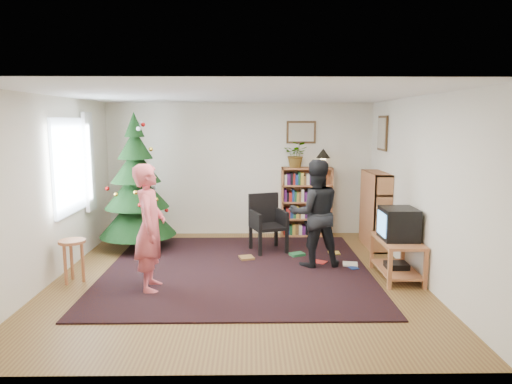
{
  "coord_description": "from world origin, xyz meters",
  "views": [
    {
      "loc": [
        0.19,
        -6.13,
        2.16
      ],
      "look_at": [
        0.28,
        0.66,
        1.1
      ],
      "focal_mm": 32.0,
      "sensor_mm": 36.0,
      "label": 1
    }
  ],
  "objects_px": {
    "stool": "(72,250)",
    "person_by_chair": "(315,213)",
    "crt_tv": "(398,224)",
    "picture_back": "(301,132)",
    "table_lamp": "(323,155)",
    "bookshelf_right": "(375,209)",
    "christmas_tree": "(137,193)",
    "bookshelf_back": "(306,201)",
    "picture_right": "(383,133)",
    "person_standing": "(150,228)",
    "tv_stand": "(397,255)",
    "armchair": "(268,220)",
    "potted_plant": "(296,154)"
  },
  "relations": [
    {
      "from": "armchair",
      "to": "person_by_chair",
      "type": "bearing_deg",
      "value": -70.93
    },
    {
      "from": "bookshelf_right",
      "to": "potted_plant",
      "type": "bearing_deg",
      "value": 58.08
    },
    {
      "from": "picture_back",
      "to": "picture_right",
      "type": "bearing_deg",
      "value": -28.69
    },
    {
      "from": "table_lamp",
      "to": "bookshelf_right",
      "type": "bearing_deg",
      "value": -45.53
    },
    {
      "from": "bookshelf_back",
      "to": "table_lamp",
      "type": "relative_size",
      "value": 3.68
    },
    {
      "from": "bookshelf_back",
      "to": "person_by_chair",
      "type": "relative_size",
      "value": 0.81
    },
    {
      "from": "christmas_tree",
      "to": "tv_stand",
      "type": "bearing_deg",
      "value": -21.04
    },
    {
      "from": "picture_right",
      "to": "stool",
      "type": "distance_m",
      "value": 5.27
    },
    {
      "from": "armchair",
      "to": "potted_plant",
      "type": "bearing_deg",
      "value": 42.12
    },
    {
      "from": "picture_right",
      "to": "tv_stand",
      "type": "bearing_deg",
      "value": -98.0
    },
    {
      "from": "picture_right",
      "to": "table_lamp",
      "type": "relative_size",
      "value": 1.7
    },
    {
      "from": "armchair",
      "to": "bookshelf_back",
      "type": "bearing_deg",
      "value": 34.19
    },
    {
      "from": "tv_stand",
      "to": "table_lamp",
      "type": "xyz_separation_m",
      "value": [
        -0.67,
        2.4,
        1.21
      ]
    },
    {
      "from": "bookshelf_back",
      "to": "tv_stand",
      "type": "height_order",
      "value": "bookshelf_back"
    },
    {
      "from": "crt_tv",
      "to": "potted_plant",
      "type": "distance_m",
      "value": 2.78
    },
    {
      "from": "crt_tv",
      "to": "picture_back",
      "type": "bearing_deg",
      "value": 112.79
    },
    {
      "from": "christmas_tree",
      "to": "picture_right",
      "type": "bearing_deg",
      "value": 4.11
    },
    {
      "from": "picture_right",
      "to": "potted_plant",
      "type": "distance_m",
      "value": 1.59
    },
    {
      "from": "crt_tv",
      "to": "stool",
      "type": "bearing_deg",
      "value": -178.54
    },
    {
      "from": "bookshelf_right",
      "to": "person_by_chair",
      "type": "distance_m",
      "value": 1.6
    },
    {
      "from": "picture_right",
      "to": "picture_back",
      "type": "bearing_deg",
      "value": 151.31
    },
    {
      "from": "picture_right",
      "to": "person_standing",
      "type": "distance_m",
      "value": 4.34
    },
    {
      "from": "picture_right",
      "to": "crt_tv",
      "type": "distance_m",
      "value": 2.18
    },
    {
      "from": "picture_back",
      "to": "table_lamp",
      "type": "xyz_separation_m",
      "value": [
        0.4,
        -0.14,
        -0.41
      ]
    },
    {
      "from": "person_standing",
      "to": "person_by_chair",
      "type": "bearing_deg",
      "value": -71.11
    },
    {
      "from": "tv_stand",
      "to": "armchair",
      "type": "relative_size",
      "value": 0.98
    },
    {
      "from": "picture_right",
      "to": "tv_stand",
      "type": "xyz_separation_m",
      "value": [
        -0.26,
        -1.81,
        -1.62
      ]
    },
    {
      "from": "bookshelf_right",
      "to": "stool",
      "type": "relative_size",
      "value": 2.22
    },
    {
      "from": "armchair",
      "to": "potted_plant",
      "type": "distance_m",
      "value": 1.55
    },
    {
      "from": "christmas_tree",
      "to": "person_standing",
      "type": "bearing_deg",
      "value": -71.83
    },
    {
      "from": "tv_stand",
      "to": "armchair",
      "type": "xyz_separation_m",
      "value": [
        -1.73,
        1.39,
        0.19
      ]
    },
    {
      "from": "picture_right",
      "to": "crt_tv",
      "type": "bearing_deg",
      "value": -98.09
    },
    {
      "from": "stool",
      "to": "christmas_tree",
      "type": "bearing_deg",
      "value": 73.38
    },
    {
      "from": "stool",
      "to": "person_by_chair",
      "type": "height_order",
      "value": "person_by_chair"
    },
    {
      "from": "person_standing",
      "to": "bookshelf_back",
      "type": "bearing_deg",
      "value": -43.88
    },
    {
      "from": "christmas_tree",
      "to": "person_by_chair",
      "type": "xyz_separation_m",
      "value": [
        2.86,
        -0.97,
        -0.16
      ]
    },
    {
      "from": "tv_stand",
      "to": "armchair",
      "type": "bearing_deg",
      "value": 141.22
    },
    {
      "from": "picture_back",
      "to": "tv_stand",
      "type": "relative_size",
      "value": 0.58
    },
    {
      "from": "christmas_tree",
      "to": "bookshelf_back",
      "type": "distance_m",
      "value": 3.11
    },
    {
      "from": "picture_back",
      "to": "crt_tv",
      "type": "distance_m",
      "value": 3.0
    },
    {
      "from": "picture_back",
      "to": "stool",
      "type": "distance_m",
      "value": 4.53
    },
    {
      "from": "picture_back",
      "to": "picture_right",
      "type": "distance_m",
      "value": 1.51
    },
    {
      "from": "picture_back",
      "to": "bookshelf_back",
      "type": "relative_size",
      "value": 0.42
    },
    {
      "from": "picture_right",
      "to": "table_lamp",
      "type": "distance_m",
      "value": 1.17
    },
    {
      "from": "crt_tv",
      "to": "table_lamp",
      "type": "height_order",
      "value": "table_lamp"
    },
    {
      "from": "armchair",
      "to": "person_standing",
      "type": "xyz_separation_m",
      "value": [
        -1.58,
        -1.79,
        0.3
      ]
    },
    {
      "from": "christmas_tree",
      "to": "tv_stand",
      "type": "relative_size",
      "value": 2.45
    },
    {
      "from": "person_by_chair",
      "to": "stool",
      "type": "bearing_deg",
      "value": 4.68
    },
    {
      "from": "crt_tv",
      "to": "armchair",
      "type": "height_order",
      "value": "crt_tv"
    },
    {
      "from": "bookshelf_right",
      "to": "person_by_chair",
      "type": "relative_size",
      "value": 0.81
    }
  ]
}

